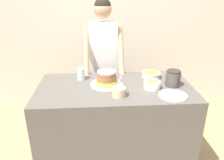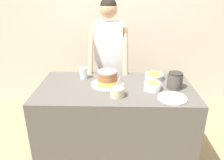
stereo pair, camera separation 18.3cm
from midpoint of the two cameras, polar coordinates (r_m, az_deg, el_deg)
The scene contains 10 objects.
wall_back at distance 3.55m, azimuth -2.66°, elevation 13.40°, with size 10.00×0.05×2.60m.
counter at distance 2.46m, azimuth -1.45°, elevation -11.95°, with size 1.58×0.82×0.96m.
person_baker at distance 2.80m, azimuth -4.14°, elevation 6.94°, with size 0.48×0.49×1.79m.
cake at distance 2.23m, azimuth -3.76°, elevation 0.20°, with size 0.34×0.34×0.15m.
frosting_bowl_olive at distance 2.18m, azimuth 8.07°, elevation -1.17°, with size 0.16×0.16×0.16m.
frosting_bowl_orange at distance 2.45m, azimuth 8.13°, elevation 1.32°, with size 0.20×0.20×0.06m.
frosting_bowl_pink at distance 2.01m, azimuth -0.84°, elevation -3.04°, with size 0.13×0.13×0.18m.
drinking_glass at distance 2.41m, azimuth -10.23°, elevation 1.49°, with size 0.08×0.08×0.12m.
ceramic_plate at distance 2.08m, azimuth 13.22°, elevation -3.98°, with size 0.26×0.26×0.01m.
stoneware_jar at distance 2.27m, azimuth 13.47°, elevation 0.40°, with size 0.15×0.15×0.16m.
Camera 1 is at (-0.17, -1.61, 1.88)m, focal length 35.00 mm.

